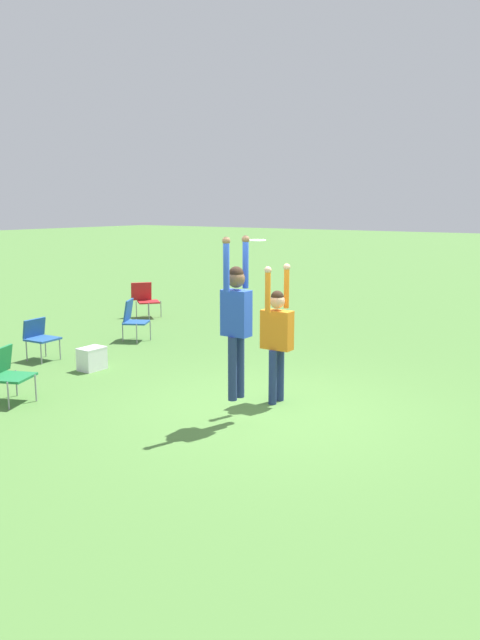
% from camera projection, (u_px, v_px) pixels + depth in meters
% --- Properties ---
extents(ground_plane, '(120.00, 120.00, 0.00)m').
position_uv_depth(ground_plane, '(265.00, 411.00, 8.92)').
color(ground_plane, '#4C7A38').
extents(person_jumping, '(0.53, 0.39, 2.17)m').
position_uv_depth(person_jumping, '(236.00, 314.00, 8.16)').
color(person_jumping, navy).
rests_on(person_jumping, ground_plane).
extents(person_defending, '(0.62, 0.47, 2.05)m').
position_uv_depth(person_defending, '(277.00, 331.00, 9.11)').
color(person_defending, navy).
rests_on(person_defending, ground_plane).
extents(frisbee, '(0.24, 0.24, 0.02)m').
position_uv_depth(frisbee, '(257.00, 240.00, 8.38)').
color(frisbee, white).
extents(camping_chair_0, '(0.55, 0.58, 0.78)m').
position_uv_depth(camping_chair_0, '(39.00, 335.00, 11.78)').
color(camping_chair_0, gray).
rests_on(camping_chair_0, ground_plane).
extents(camping_chair_1, '(0.74, 0.83, 0.91)m').
position_uv_depth(camping_chair_1, '(145.00, 297.00, 16.27)').
color(camping_chair_1, gray).
rests_on(camping_chair_1, ground_plane).
extents(camping_chair_2, '(0.67, 0.74, 0.89)m').
position_uv_depth(camping_chair_2, '(133.00, 317.00, 13.47)').
color(camping_chair_2, gray).
rests_on(camping_chair_2, ground_plane).
extents(camping_chair_5, '(0.73, 0.78, 0.81)m').
position_uv_depth(camping_chair_5, '(7.00, 371.00, 9.27)').
color(camping_chair_5, gray).
rests_on(camping_chair_5, ground_plane).
extents(cooler_box, '(0.46, 0.33, 0.41)m').
position_uv_depth(cooler_box, '(92.00, 359.00, 11.11)').
color(cooler_box, white).
rests_on(cooler_box, ground_plane).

